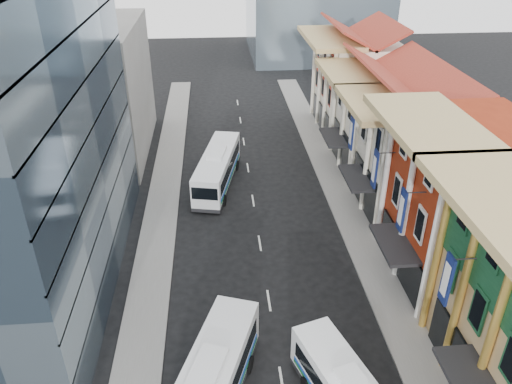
{
  "coord_description": "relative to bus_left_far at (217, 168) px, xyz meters",
  "views": [
    {
      "loc": [
        -3.18,
        -11.69,
        23.91
      ],
      "look_at": [
        -0.25,
        22.7,
        4.48
      ],
      "focal_mm": 35.0,
      "sensor_mm": 36.0,
      "label": 1
    }
  ],
  "objects": [
    {
      "name": "sidewalk_right",
      "position": [
        11.74,
        -10.43,
        -1.8
      ],
      "size": [
        3.0,
        90.0,
        0.15
      ],
      "primitive_type": "cube",
      "color": "slate",
      "rests_on": "ground"
    },
    {
      "name": "sidewalk_left",
      "position": [
        -5.26,
        -10.43,
        -1.8
      ],
      "size": [
        3.0,
        90.0,
        0.15
      ],
      "primitive_type": "cube",
      "color": "slate",
      "rests_on": "ground"
    },
    {
      "name": "shophouse_red",
      "position": [
        17.24,
        -15.43,
        4.13
      ],
      "size": [
        8.0,
        10.0,
        12.0
      ],
      "primitive_type": "cube",
      "color": "maroon",
      "rests_on": "ground"
    },
    {
      "name": "shophouse_cream_near",
      "position": [
        17.24,
        -5.93,
        3.13
      ],
      "size": [
        8.0,
        9.0,
        10.0
      ],
      "primitive_type": "cube",
      "color": "white",
      "rests_on": "ground"
    },
    {
      "name": "shophouse_cream_mid",
      "position": [
        17.24,
        3.07,
        3.13
      ],
      "size": [
        8.0,
        9.0,
        10.0
      ],
      "primitive_type": "cube",
      "color": "white",
      "rests_on": "ground"
    },
    {
      "name": "shophouse_cream_far",
      "position": [
        17.24,
        13.57,
        3.63
      ],
      "size": [
        8.0,
        12.0,
        11.0
      ],
      "primitive_type": "cube",
      "color": "white",
      "rests_on": "ground"
    },
    {
      "name": "office_block_far",
      "position": [
        -12.76,
        9.57,
        5.13
      ],
      "size": [
        10.0,
        18.0,
        14.0
      ],
      "primitive_type": "cube",
      "color": "gray",
      "rests_on": "ground"
    },
    {
      "name": "bus_left_far",
      "position": [
        0.0,
        0.0,
        0.0
      ],
      "size": [
        5.13,
        11.98,
        3.74
      ],
      "primitive_type": null,
      "rotation": [
        0.0,
        0.0,
        -0.21
      ],
      "color": "white",
      "rests_on": "ground"
    }
  ]
}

